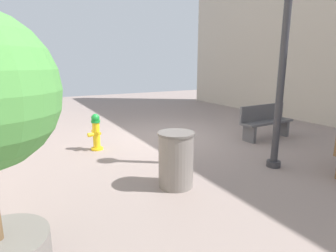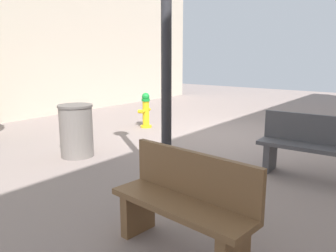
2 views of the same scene
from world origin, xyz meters
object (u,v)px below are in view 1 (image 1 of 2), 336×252
(bench_near, at_px, (265,121))
(trash_bin, at_px, (176,159))
(fire_hydrant, at_px, (96,132))
(street_lamp, at_px, (285,33))

(bench_near, relative_size, trash_bin, 1.80)
(fire_hydrant, bearing_deg, street_lamp, 135.00)
(bench_near, relative_size, street_lamp, 0.40)
(fire_hydrant, bearing_deg, bench_near, 164.66)
(street_lamp, bearing_deg, bench_near, -133.37)
(fire_hydrant, distance_m, street_lamp, 4.64)
(bench_near, distance_m, trash_bin, 4.08)
(fire_hydrant, height_order, street_lamp, street_lamp)
(fire_hydrant, relative_size, street_lamp, 0.21)
(street_lamp, height_order, trash_bin, street_lamp)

